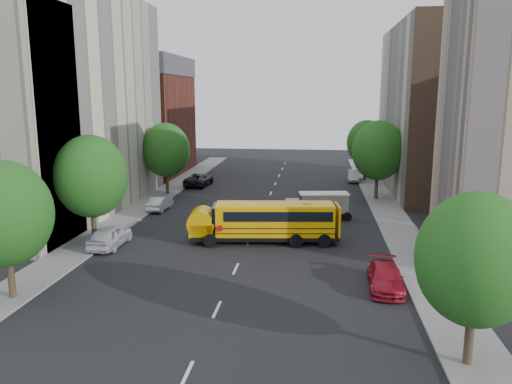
% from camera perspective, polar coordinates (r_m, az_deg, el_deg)
% --- Properties ---
extents(ground, '(120.00, 120.00, 0.00)m').
position_cam_1_polar(ground, '(38.96, -0.44, -4.77)').
color(ground, black).
rests_on(ground, ground).
extents(sidewalk_left, '(3.00, 80.00, 0.12)m').
position_cam_1_polar(sidewalk_left, '(46.42, -13.87, -2.41)').
color(sidewalk_left, slate).
rests_on(sidewalk_left, ground).
extents(sidewalk_right, '(3.00, 80.00, 0.12)m').
position_cam_1_polar(sidewalk_right, '(43.99, 15.47, -3.24)').
color(sidewalk_right, slate).
rests_on(sidewalk_right, ground).
extents(lane_markings, '(0.15, 64.00, 0.01)m').
position_cam_1_polar(lane_markings, '(48.58, 1.06, -1.54)').
color(lane_markings, silver).
rests_on(lane_markings, ground).
extents(building_left_cream, '(10.00, 26.00, 20.00)m').
position_cam_1_polar(building_left_cream, '(48.80, -21.27, 9.61)').
color(building_left_cream, beige).
rests_on(building_left_cream, ground).
extents(building_left_redbrick, '(10.00, 15.00, 13.00)m').
position_cam_1_polar(building_left_redbrick, '(69.14, -12.48, 7.45)').
color(building_left_redbrick, maroon).
rests_on(building_left_redbrick, ground).
extents(building_right_far, '(10.00, 22.00, 18.00)m').
position_cam_1_polar(building_right_far, '(58.67, 20.15, 8.85)').
color(building_right_far, '#BFB494').
rests_on(building_right_far, ground).
extents(building_right_sidewall, '(10.10, 0.30, 18.00)m').
position_cam_1_polar(building_right_sidewall, '(48.03, 23.10, 8.27)').
color(building_right_sidewall, brown).
rests_on(building_right_sidewall, ground).
extents(street_tree_0, '(4.80, 4.80, 7.41)m').
position_cam_1_polar(street_tree_0, '(28.67, -26.76, -2.27)').
color(street_tree_0, '#38281C').
rests_on(street_tree_0, ground).
extents(street_tree_1, '(5.12, 5.12, 7.90)m').
position_cam_1_polar(street_tree_1, '(37.16, -18.36, 1.70)').
color(street_tree_1, '#38281C').
rests_on(street_tree_1, ground).
extents(street_tree_2, '(4.99, 4.99, 7.71)m').
position_cam_1_polar(street_tree_2, '(53.85, -10.24, 4.74)').
color(street_tree_2, '#38281C').
rests_on(street_tree_2, ground).
extents(street_tree_3, '(4.61, 4.61, 7.11)m').
position_cam_1_polar(street_tree_3, '(21.08, 23.86, -7.09)').
color(street_tree_3, '#38281C').
rests_on(street_tree_3, ground).
extents(street_tree_4, '(5.25, 5.25, 8.10)m').
position_cam_1_polar(street_tree_4, '(51.83, 13.77, 4.63)').
color(street_tree_4, '#38281C').
rests_on(street_tree_4, ground).
extents(street_tree_5, '(4.86, 4.86, 7.51)m').
position_cam_1_polar(street_tree_5, '(63.73, 12.51, 5.53)').
color(street_tree_5, '#38281C').
rests_on(street_tree_5, ground).
extents(school_bus, '(10.77, 3.62, 2.98)m').
position_cam_1_polar(school_bus, '(36.30, 0.89, -3.25)').
color(school_bus, black).
rests_on(school_bus, ground).
extents(safari_truck, '(5.49, 2.62, 2.26)m').
position_cam_1_polar(safari_truck, '(43.72, 7.16, -1.47)').
color(safari_truck, black).
rests_on(safari_truck, ground).
extents(parked_car_0, '(1.90, 4.69, 1.60)m').
position_cam_1_polar(parked_car_0, '(36.96, -16.37, -4.84)').
color(parked_car_0, silver).
rests_on(parked_car_0, ground).
extents(parked_car_1, '(1.52, 3.97, 1.29)m').
position_cam_1_polar(parked_car_1, '(47.43, -10.94, -1.27)').
color(parked_car_1, silver).
rests_on(parked_car_1, ground).
extents(parked_car_2, '(2.87, 5.48, 1.47)m').
position_cam_1_polar(parked_car_2, '(59.21, -6.54, 1.43)').
color(parked_car_2, black).
rests_on(parked_car_2, ground).
extents(parked_car_3, '(2.02, 4.60, 1.32)m').
position_cam_1_polar(parked_car_3, '(29.08, 14.57, -9.43)').
color(parked_car_3, maroon).
rests_on(parked_car_3, ground).
extents(parked_car_5, '(1.87, 4.40, 1.41)m').
position_cam_1_polar(parked_car_5, '(62.94, 11.19, 1.84)').
color(parked_car_5, gray).
rests_on(parked_car_5, ground).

